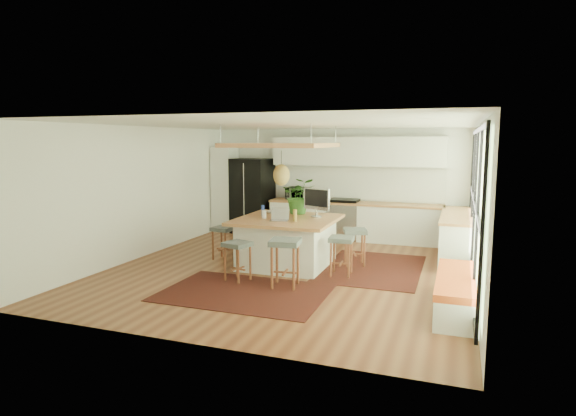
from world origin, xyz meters
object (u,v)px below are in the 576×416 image
at_px(stool_right_front, 341,256).
at_px(island_plant, 299,200).
at_px(stool_left_side, 223,242).
at_px(laptop, 279,214).
at_px(stool_near_right, 285,266).
at_px(microwave, 298,192).
at_px(stool_right_back, 355,247).
at_px(island, 287,242).
at_px(fridge, 252,198).
at_px(stool_near_left, 238,261).
at_px(monitor, 316,204).

relative_size(stool_right_front, island_plant, 0.97).
bearing_deg(stool_left_side, laptop, -14.85).
relative_size(stool_near_right, microwave, 1.41).
relative_size(stool_near_right, island_plant, 1.10).
xyz_separation_m(stool_right_back, island_plant, (-1.19, 0.17, 0.86)).
distance_m(laptop, microwave, 3.27).
xyz_separation_m(island, laptop, (-0.03, -0.34, 0.58)).
height_order(fridge, stool_right_back, fridge).
bearing_deg(stool_right_front, laptop, 179.52).
xyz_separation_m(stool_right_back, microwave, (-1.97, 2.41, 0.76)).
bearing_deg(stool_right_back, stool_near_left, -134.60).
bearing_deg(stool_left_side, island_plant, 22.65).
distance_m(stool_near_left, stool_right_front, 1.85).
relative_size(stool_right_front, stool_left_side, 1.06).
xyz_separation_m(fridge, stool_right_front, (3.15, -3.19, -0.57)).
bearing_deg(stool_near_left, monitor, 59.60).
relative_size(fridge, monitor, 3.17).
bearing_deg(stool_near_right, stool_right_back, 65.95).
distance_m(stool_near_right, laptop, 1.30).
distance_m(stool_right_back, stool_left_side, 2.66).
distance_m(fridge, microwave, 1.27).
xyz_separation_m(laptop, monitor, (0.52, 0.68, 0.14)).
height_order(microwave, island_plant, island_plant).
bearing_deg(island_plant, stool_right_front, -40.97).
relative_size(stool_right_front, laptop, 1.99).
distance_m(stool_near_left, laptop, 1.23).
relative_size(island, monitor, 3.01).
distance_m(fridge, stool_right_back, 4.06).
bearing_deg(stool_right_back, stool_near_right, -114.05).
xyz_separation_m(stool_near_left, stool_left_side, (-0.94, 1.28, 0.00)).
bearing_deg(stool_near_left, laptop, 65.60).
relative_size(island, stool_left_side, 2.76).
relative_size(stool_near_left, monitor, 1.11).
height_order(stool_right_front, stool_left_side, stool_right_front).
bearing_deg(monitor, stool_near_right, -69.82).
distance_m(fridge, island, 3.50).
distance_m(microwave, island_plant, 2.37).
relative_size(stool_right_front, microwave, 1.24).
bearing_deg(stool_left_side, stool_near_left, -53.77).
height_order(island, stool_left_side, island).
distance_m(stool_right_back, monitor, 1.13).
bearing_deg(stool_near_left, stool_right_front, 29.59).
distance_m(stool_near_right, stool_right_front, 1.21).
height_order(stool_right_front, monitor, monitor).
xyz_separation_m(fridge, island, (1.99, -2.84, -0.46)).
bearing_deg(monitor, stool_near_left, -98.76).
relative_size(fridge, laptop, 5.47).
bearing_deg(laptop, stool_right_back, 21.49).
distance_m(island, microwave, 3.02).
xyz_separation_m(stool_near_right, stool_right_back, (0.79, 1.77, 0.00)).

